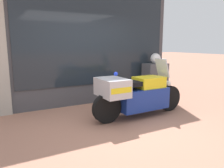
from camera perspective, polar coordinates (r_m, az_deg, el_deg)
ground_plane at (r=4.60m, az=0.94°, el=-10.64°), size 60.00×60.00×0.00m
shop_building at (r=5.99m, az=-12.12°, el=12.38°), size 5.50×0.55×3.75m
window_display at (r=6.40m, az=-4.93°, el=-0.15°), size 4.12×0.30×2.05m
paramedic_motorcycle at (r=4.96m, az=6.13°, el=-2.52°), size 2.41×0.76×1.32m
utility_cabinet at (r=6.88m, az=11.14°, el=0.87°), size 0.72×0.44×1.07m
white_helmet at (r=6.79m, az=11.29°, el=6.59°), size 0.31×0.31×0.31m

